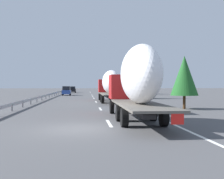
# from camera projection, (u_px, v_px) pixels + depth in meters

# --- Properties ---
(ground_plane) EXTENTS (260.00, 260.00, 0.00)m
(ground_plane) POSITION_uv_depth(u_px,v_px,m) (84.00, 96.00, 54.06)
(ground_plane) COLOR #4C4C4F
(lane_stripe_0) EXTENTS (3.20, 0.20, 0.01)m
(lane_stripe_0) POSITION_uv_depth(u_px,v_px,m) (109.00, 123.00, 16.41)
(lane_stripe_0) COLOR white
(lane_stripe_0) RESTS_ON ground_plane
(lane_stripe_1) EXTENTS (3.20, 0.20, 0.01)m
(lane_stripe_1) POSITION_uv_depth(u_px,v_px,m) (100.00, 109.00, 26.22)
(lane_stripe_1) COLOR white
(lane_stripe_1) RESTS_ON ground_plane
(lane_stripe_2) EXTENTS (3.20, 0.20, 0.01)m
(lane_stripe_2) POSITION_uv_depth(u_px,v_px,m) (96.00, 102.00, 37.06)
(lane_stripe_2) COLOR white
(lane_stripe_2) RESTS_ON ground_plane
(lane_stripe_3) EXTENTS (3.20, 0.20, 0.01)m
(lane_stripe_3) POSITION_uv_depth(u_px,v_px,m) (94.00, 98.00, 46.86)
(lane_stripe_3) COLOR white
(lane_stripe_3) RESTS_ON ground_plane
(lane_stripe_4) EXTENTS (3.20, 0.20, 0.01)m
(lane_stripe_4) POSITION_uv_depth(u_px,v_px,m) (93.00, 96.00, 54.19)
(lane_stripe_4) COLOR white
(lane_stripe_4) RESTS_ON ground_plane
(lane_stripe_5) EXTENTS (3.20, 0.20, 0.01)m
(lane_stripe_5) POSITION_uv_depth(u_px,v_px,m) (92.00, 95.00, 61.68)
(lane_stripe_5) COLOR white
(lane_stripe_5) RESTS_ON ground_plane
(lane_stripe_6) EXTENTS (3.20, 0.20, 0.01)m
(lane_stripe_6) POSITION_uv_depth(u_px,v_px,m) (90.00, 93.00, 80.75)
(lane_stripe_6) COLOR white
(lane_stripe_6) RESTS_ON ground_plane
(lane_stripe_7) EXTENTS (3.20, 0.20, 0.01)m
(lane_stripe_7) POSITION_uv_depth(u_px,v_px,m) (90.00, 92.00, 89.48)
(lane_stripe_7) COLOR white
(lane_stripe_7) RESTS_ON ground_plane
(edge_line_right) EXTENTS (110.00, 0.20, 0.01)m
(edge_line_right) POSITION_uv_depth(u_px,v_px,m) (109.00, 95.00, 59.56)
(edge_line_right) COLOR white
(edge_line_right) RESTS_ON ground_plane
(truck_lead) EXTENTS (14.23, 2.55, 4.14)m
(truck_lead) POSITION_uv_depth(u_px,v_px,m) (110.00, 84.00, 36.00)
(truck_lead) COLOR #B21919
(truck_lead) RESTS_ON ground_plane
(truck_trailing) EXTENTS (13.11, 2.55, 4.67)m
(truck_trailing) POSITION_uv_depth(u_px,v_px,m) (136.00, 81.00, 17.34)
(truck_trailing) COLOR #B21919
(truck_trailing) RESTS_ON ground_plane
(car_blue_sedan) EXTENTS (4.22, 1.80, 2.00)m
(car_blue_sedan) POSITION_uv_depth(u_px,v_px,m) (67.00, 91.00, 59.85)
(car_blue_sedan) COLOR #28479E
(car_blue_sedan) RESTS_ON ground_plane
(car_black_suv) EXTENTS (4.32, 1.88, 1.84)m
(car_black_suv) POSITION_uv_depth(u_px,v_px,m) (72.00, 90.00, 79.09)
(car_black_suv) COLOR black
(car_black_suv) RESTS_ON ground_plane
(road_sign) EXTENTS (0.10, 0.90, 3.41)m
(road_sign) POSITION_uv_depth(u_px,v_px,m) (115.00, 85.00, 59.88)
(road_sign) COLOR gray
(road_sign) RESTS_ON ground_plane
(tree_0) EXTENTS (3.03, 3.03, 6.29)m
(tree_0) POSITION_uv_depth(u_px,v_px,m) (141.00, 77.00, 63.70)
(tree_0) COLOR #472D19
(tree_0) RESTS_ON ground_plane
(tree_1) EXTENTS (3.64, 3.64, 6.67)m
(tree_1) POSITION_uv_depth(u_px,v_px,m) (134.00, 77.00, 72.72)
(tree_1) COLOR #472D19
(tree_1) RESTS_ON ground_plane
(tree_2) EXTENTS (2.62, 2.62, 5.08)m
(tree_2) POSITION_uv_depth(u_px,v_px,m) (184.00, 76.00, 26.06)
(tree_2) COLOR #472D19
(tree_2) RESTS_ON ground_plane
(tree_3) EXTENTS (3.25, 3.25, 5.94)m
(tree_3) POSITION_uv_depth(u_px,v_px,m) (145.00, 77.00, 45.70)
(tree_3) COLOR #472D19
(tree_3) RESTS_ON ground_plane
(guardrail_median) EXTENTS (94.00, 0.10, 0.76)m
(guardrail_median) POSITION_uv_depth(u_px,v_px,m) (54.00, 93.00, 56.46)
(guardrail_median) COLOR #9EA0A5
(guardrail_median) RESTS_ON ground_plane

